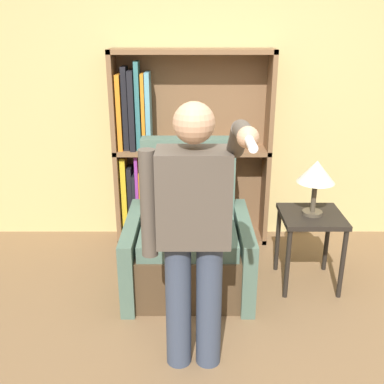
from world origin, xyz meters
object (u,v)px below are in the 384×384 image
(armchair, at_px, (190,242))
(side_table, at_px, (312,226))
(bookcase, at_px, (174,152))
(table_lamp, at_px, (318,174))
(person_standing, at_px, (195,229))

(armchair, bearing_deg, side_table, -1.90)
(bookcase, distance_m, table_lamp, 1.35)
(armchair, relative_size, side_table, 1.86)
(bookcase, relative_size, person_standing, 1.10)
(person_standing, height_order, side_table, person_standing)
(side_table, xyz_separation_m, table_lamp, (0.00, -0.00, 0.42))
(bookcase, distance_m, person_standing, 1.72)
(bookcase, bearing_deg, side_table, -36.39)
(armchair, bearing_deg, table_lamp, -1.90)
(bookcase, xyz_separation_m, armchair, (0.15, -0.77, -0.51))
(bookcase, bearing_deg, person_standing, -83.75)
(armchair, height_order, side_table, armchair)
(bookcase, xyz_separation_m, table_lamp, (1.09, -0.80, 0.06))
(person_standing, relative_size, table_lamp, 3.77)
(table_lamp, bearing_deg, side_table, 90.00)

